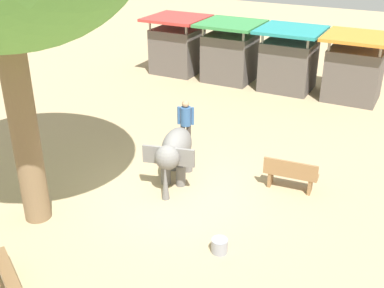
{
  "coord_description": "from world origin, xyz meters",
  "views": [
    {
      "loc": [
        5.31,
        -9.08,
        6.51
      ],
      "look_at": [
        -0.16,
        1.43,
        0.8
      ],
      "focal_mm": 44.27,
      "sensor_mm": 36.0,
      "label": 1
    }
  ],
  "objects_px": {
    "wooden_bench": "(290,174)",
    "elephant": "(175,151)",
    "person_handler": "(186,121)",
    "market_stall_teal": "(289,62)",
    "market_stall_orange": "(354,71)",
    "market_stall_green": "(230,55)",
    "feed_bucket": "(220,246)",
    "market_stall_red": "(177,48)"
  },
  "relations": [
    {
      "from": "wooden_bench",
      "to": "market_stall_orange",
      "type": "relative_size",
      "value": 0.57
    },
    {
      "from": "market_stall_green",
      "to": "market_stall_red",
      "type": "bearing_deg",
      "value": 180.0
    },
    {
      "from": "elephant",
      "to": "market_stall_green",
      "type": "bearing_deg",
      "value": 179.79
    },
    {
      "from": "market_stall_teal",
      "to": "market_stall_orange",
      "type": "bearing_deg",
      "value": 0.0
    },
    {
      "from": "elephant",
      "to": "person_handler",
      "type": "relative_size",
      "value": 1.25
    },
    {
      "from": "elephant",
      "to": "market_stall_green",
      "type": "relative_size",
      "value": 0.81
    },
    {
      "from": "market_stall_green",
      "to": "feed_bucket",
      "type": "height_order",
      "value": "market_stall_green"
    },
    {
      "from": "market_stall_red",
      "to": "market_stall_teal",
      "type": "relative_size",
      "value": 1.0
    },
    {
      "from": "person_handler",
      "to": "wooden_bench",
      "type": "height_order",
      "value": "person_handler"
    },
    {
      "from": "feed_bucket",
      "to": "elephant",
      "type": "bearing_deg",
      "value": 136.46
    },
    {
      "from": "person_handler",
      "to": "elephant",
      "type": "bearing_deg",
      "value": -0.63
    },
    {
      "from": "market_stall_green",
      "to": "feed_bucket",
      "type": "distance_m",
      "value": 11.94
    },
    {
      "from": "elephant",
      "to": "market_stall_teal",
      "type": "xyz_separation_m",
      "value": [
        0.39,
        8.78,
        0.25
      ]
    },
    {
      "from": "person_handler",
      "to": "feed_bucket",
      "type": "distance_m",
      "value": 5.08
    },
    {
      "from": "person_handler",
      "to": "market_stall_teal",
      "type": "relative_size",
      "value": 0.64
    },
    {
      "from": "market_stall_teal",
      "to": "wooden_bench",
      "type": "bearing_deg",
      "value": -72.17
    },
    {
      "from": "elephant",
      "to": "feed_bucket",
      "type": "height_order",
      "value": "elephant"
    },
    {
      "from": "wooden_bench",
      "to": "elephant",
      "type": "bearing_deg",
      "value": -166.21
    },
    {
      "from": "person_handler",
      "to": "feed_bucket",
      "type": "xyz_separation_m",
      "value": [
        2.98,
        -4.04,
        -0.79
      ]
    },
    {
      "from": "person_handler",
      "to": "market_stall_teal",
      "type": "height_order",
      "value": "market_stall_teal"
    },
    {
      "from": "wooden_bench",
      "to": "market_stall_red",
      "type": "bearing_deg",
      "value": 129.74
    },
    {
      "from": "wooden_bench",
      "to": "market_stall_orange",
      "type": "distance_m",
      "value": 7.83
    },
    {
      "from": "wooden_bench",
      "to": "feed_bucket",
      "type": "relative_size",
      "value": 3.97
    },
    {
      "from": "market_stall_orange",
      "to": "market_stall_teal",
      "type": "bearing_deg",
      "value": 180.0
    },
    {
      "from": "elephant",
      "to": "market_stall_orange",
      "type": "relative_size",
      "value": 0.81
    },
    {
      "from": "wooden_bench",
      "to": "market_stall_green",
      "type": "height_order",
      "value": "market_stall_green"
    },
    {
      "from": "market_stall_green",
      "to": "feed_bucket",
      "type": "relative_size",
      "value": 7.0
    },
    {
      "from": "person_handler",
      "to": "market_stall_orange",
      "type": "height_order",
      "value": "market_stall_orange"
    },
    {
      "from": "feed_bucket",
      "to": "market_stall_teal",
      "type": "bearing_deg",
      "value": 100.04
    },
    {
      "from": "market_stall_red",
      "to": "market_stall_green",
      "type": "bearing_deg",
      "value": 0.0
    },
    {
      "from": "market_stall_green",
      "to": "person_handler",
      "type": "bearing_deg",
      "value": -77.32
    },
    {
      "from": "market_stall_red",
      "to": "market_stall_teal",
      "type": "distance_m",
      "value": 5.2
    },
    {
      "from": "elephant",
      "to": "person_handler",
      "type": "distance_m",
      "value": 1.93
    },
    {
      "from": "wooden_bench",
      "to": "market_stall_red",
      "type": "relative_size",
      "value": 0.57
    },
    {
      "from": "person_handler",
      "to": "market_stall_green",
      "type": "relative_size",
      "value": 0.64
    },
    {
      "from": "elephant",
      "to": "wooden_bench",
      "type": "relative_size",
      "value": 1.42
    },
    {
      "from": "wooden_bench",
      "to": "market_stall_teal",
      "type": "relative_size",
      "value": 0.57
    },
    {
      "from": "market_stall_teal",
      "to": "market_stall_orange",
      "type": "height_order",
      "value": "same"
    },
    {
      "from": "wooden_bench",
      "to": "feed_bucket",
      "type": "bearing_deg",
      "value": -104.89
    },
    {
      "from": "feed_bucket",
      "to": "person_handler",
      "type": "bearing_deg",
      "value": 126.44
    },
    {
      "from": "elephant",
      "to": "market_stall_teal",
      "type": "relative_size",
      "value": 0.81
    },
    {
      "from": "wooden_bench",
      "to": "market_stall_teal",
      "type": "xyz_separation_m",
      "value": [
        -2.51,
        7.8,
        0.67
      ]
    }
  ]
}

